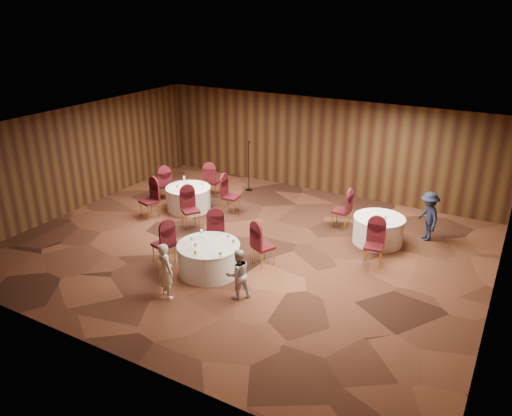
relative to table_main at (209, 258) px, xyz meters
The scene contains 15 objects.
ground 1.63m from the table_main, 86.55° to the left, with size 12.00×12.00×0.00m, color black.
room_shell 2.24m from the table_main, 86.55° to the left, with size 12.00×12.00×12.00m.
table_main is the anchor object (origin of this frame).
table_left 4.09m from the table_main, 133.40° to the left, with size 1.40×1.40×0.74m.
table_right 4.73m from the table_main, 49.47° to the left, with size 1.37×1.37×0.74m.
chairs_main 0.75m from the table_main, 114.64° to the left, with size 2.90×2.00×1.00m.
chairs_left 4.09m from the table_main, 132.96° to the left, with size 3.14×3.06×1.00m.
chairs_right 4.11m from the table_main, 51.19° to the left, with size 2.06×2.31×1.00m.
tabletop_main 0.48m from the table_main, 34.35° to the right, with size 1.01×1.08×0.22m.
tabletop_left 4.11m from the table_main, 133.41° to the left, with size 0.90×0.80×0.22m.
tabletop_right 4.69m from the table_main, 44.99° to the left, with size 0.08×0.08×0.22m.
mic_stand 5.78m from the table_main, 110.68° to the left, with size 0.24×0.24×1.74m.
woman_a 1.41m from the table_main, 98.20° to the right, with size 0.48×0.31×1.31m, color white.
woman_b 1.36m from the table_main, 27.13° to the right, with size 0.57×0.44×1.17m, color silver.
man_c 6.09m from the table_main, 46.69° to the left, with size 0.89×0.51×1.38m, color #161B32.
Camera 1 is at (6.11, -10.26, 6.07)m, focal length 35.00 mm.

